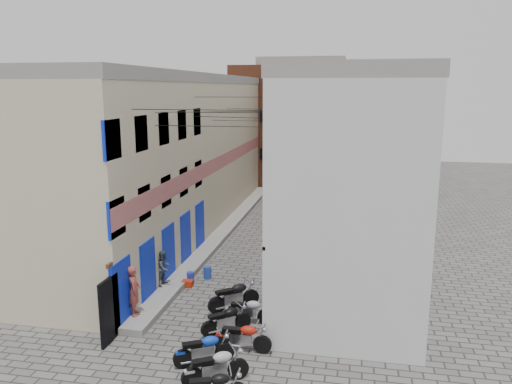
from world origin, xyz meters
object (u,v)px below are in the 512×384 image
Objects in this scene: person_a at (134,291)px; water_jug_near at (190,278)px; motorcycle_b at (215,365)px; motorcycle_e at (226,318)px; water_jug_far at (207,272)px; motorcycle_g at (234,295)px; person_b at (164,268)px; motorcycle_d at (242,335)px; red_crate at (187,283)px; motorcycle_f at (248,309)px; motorcycle_c at (204,348)px.

person_a is 3.73× the size of water_jug_near.
motorcycle_e is (-0.46, 2.95, -0.04)m from motorcycle_b.
water_jug_far is (-2.07, 4.68, -0.26)m from motorcycle_e.
person_a reaches higher than motorcycle_g.
person_a is (-3.89, 3.19, 0.59)m from motorcycle_b.
person_b is (-3.26, 1.23, 0.37)m from motorcycle_g.
person_a is at bearing -169.33° from person_b.
water_jug_near is (-3.45, 5.09, -0.30)m from motorcycle_d.
motorcycle_f is at bearing -40.34° from red_crate.
motorcycle_c reaches higher than water_jug_far.
motorcycle_c reaches higher than red_crate.
motorcycle_e reaches higher than red_crate.
motorcycle_d reaches higher than water_jug_far.
motorcycle_f is 3.25× the size of water_jug_far.
motorcycle_e is at bearing 157.23° from motorcycle_b.
water_jug_far is at bearing 166.89° from motorcycle_c.
motorcycle_b reaches higher than water_jug_near.
person_b is (-3.43, 3.07, 0.45)m from motorcycle_e.
person_b reaches higher than motorcycle_d.
red_crate is at bearing -34.16° from person_a.
motorcycle_g is at bearing 145.97° from motorcycle_e.
motorcycle_d is 0.90× the size of motorcycle_g.
water_jug_far reaches higher than water_jug_near.
water_jug_near is 0.89× the size of water_jug_far.
person_a is (-3.27, 2.29, 0.62)m from motorcycle_c.
water_jug_near is at bearing -32.79° from person_a.
motorcycle_b reaches higher than water_jug_far.
person_a is at bearing -103.31° from red_crate.
person_b reaches higher than motorcycle_b.
water_jug_far is at bearing 164.43° from motorcycle_e.
water_jug_far is (-2.89, 5.75, -0.27)m from motorcycle_d.
motorcycle_c is 3.85× the size of water_jug_near.
person_b is at bearing -130.10° from water_jug_near.
motorcycle_d is at bearing 106.07° from motorcycle_c.
motorcycle_e is at bearing -34.88° from motorcycle_f.
person_b is 2.22m from water_jug_far.
motorcycle_b reaches higher than motorcycle_e.
person_a reaches higher than motorcycle_e.
person_a is at bearing -133.38° from motorcycle_e.
person_b is at bearing -171.23° from motorcycle_e.
motorcycle_d is 1.98m from motorcycle_f.
person_a reaches higher than motorcycle_c.
person_a is at bearing -107.52° from motorcycle_d.
person_b is at bearing -20.84° from person_a.
motorcycle_e is 1.01× the size of person_a.
water_jug_near is (-2.46, 2.18, -0.36)m from motorcycle_g.
motorcycle_c is 6.09m from person_b.
person_a is at bearing -153.92° from motorcycle_c.
red_crate is (0.00, -0.40, -0.10)m from water_jug_near.
motorcycle_b is 5.06m from person_a.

